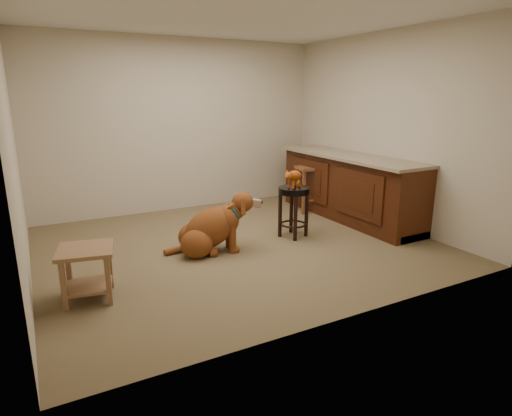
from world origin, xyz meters
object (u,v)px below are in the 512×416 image
wood_stool (309,188)px  golden_retriever (211,229)px  side_table (87,266)px  tabby_kitten (294,176)px  padded_stool (294,202)px

wood_stool → golden_retriever: wood_stool is taller
side_table → tabby_kitten: bearing=13.2°
padded_stool → tabby_kitten: size_ratio=1.76×
golden_retriever → side_table: bearing=-144.6°
golden_retriever → tabby_kitten: tabby_kitten is taller
golden_retriever → tabby_kitten: bearing=14.1°
padded_stool → tabby_kitten: tabby_kitten is taller
wood_stool → tabby_kitten: (-0.90, -0.92, 0.42)m
padded_stool → wood_stool: 1.28m
padded_stool → tabby_kitten: (-0.01, -0.00, 0.33)m
padded_stool → golden_retriever: 1.15m
wood_stool → side_table: size_ratio=1.28×
wood_stool → side_table: (-3.45, -1.52, -0.05)m
golden_retriever → wood_stool: bearing=38.1°
wood_stool → golden_retriever: bearing=-155.2°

